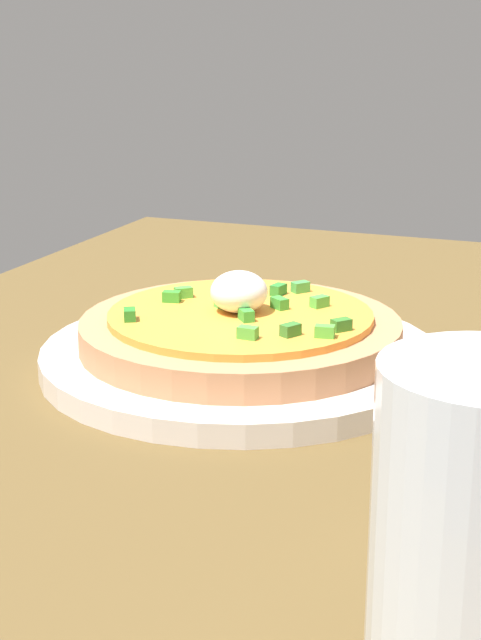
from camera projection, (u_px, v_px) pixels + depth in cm
name	position (u px, v px, depth cm)	size (l,w,h in cm)	color
dining_table	(345.00, 400.00, 68.24)	(98.96, 80.31, 2.74)	brown
plate	(240.00, 357.00, 70.37)	(28.56, 28.56, 1.59)	silver
pizza	(241.00, 329.00, 69.76)	(22.92, 22.92, 5.57)	tan
cup_far	(480.00, 558.00, 34.24)	(7.80, 7.80, 12.96)	silver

